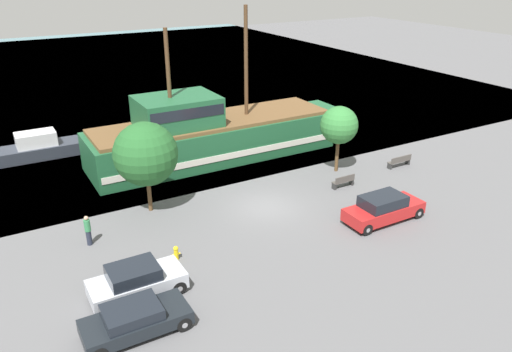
{
  "coord_description": "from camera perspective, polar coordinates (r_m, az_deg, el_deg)",
  "views": [
    {
      "loc": [
        -13.86,
        -23.03,
        13.78
      ],
      "look_at": [
        0.46,
        2.0,
        1.2
      ],
      "focal_mm": 35.0,
      "sensor_mm": 36.0,
      "label": 1
    }
  ],
  "objects": [
    {
      "name": "pirate_ship",
      "position": [
        37.23,
        -5.19,
        4.78
      ],
      "size": [
        19.76,
        5.24,
        10.86
      ],
      "color": "#1E5633",
      "rests_on": "water_surface"
    },
    {
      "name": "parked_car_curb_front",
      "position": [
        29.28,
        14.36,
        -3.61
      ],
      "size": [
        4.79,
        1.87,
        1.58
      ],
      "color": "#B21E1E",
      "rests_on": "ground_plane"
    },
    {
      "name": "tree_row_mideast",
      "position": [
        34.61,
        9.47,
        5.73
      ],
      "size": [
        2.6,
        2.6,
        4.68
      ],
      "color": "brown",
      "rests_on": "ground_plane"
    },
    {
      "name": "pedestrian_walking_near",
      "position": [
        27.44,
        -18.65,
        -5.9
      ],
      "size": [
        0.32,
        0.32,
        1.68
      ],
      "color": "#232838",
      "rests_on": "ground_plane"
    },
    {
      "name": "moored_boat_dockside",
      "position": [
        41.01,
        -23.15,
        3.05
      ],
      "size": [
        7.03,
        2.21,
        1.96
      ],
      "color": "#2D333D",
      "rests_on": "water_surface"
    },
    {
      "name": "parked_car_curb_rear",
      "position": [
        21.14,
        -13.65,
        -15.65
      ],
      "size": [
        4.24,
        1.93,
        1.27
      ],
      "color": "black",
      "rests_on": "ground_plane"
    },
    {
      "name": "bench_promenade_west",
      "position": [
        33.09,
        9.98,
        -0.6
      ],
      "size": [
        1.56,
        0.45,
        0.85
      ],
      "color": "#4C4742",
      "rests_on": "ground_plane"
    },
    {
      "name": "water_surface",
      "position": [
        69.82,
        -18.07,
        11.06
      ],
      "size": [
        80.0,
        80.0,
        0.0
      ],
      "primitive_type": "plane",
      "color": "slate",
      "rests_on": "ground"
    },
    {
      "name": "fire_hydrant",
      "position": [
        25.33,
        -9.13,
        -8.63
      ],
      "size": [
        0.42,
        0.25,
        0.76
      ],
      "color": "yellow",
      "rests_on": "ground_plane"
    },
    {
      "name": "ground_plane",
      "position": [
        30.2,
        1.13,
        -3.58
      ],
      "size": [
        160.0,
        160.0,
        0.0
      ],
      "primitive_type": "plane",
      "color": "#5B5B5E"
    },
    {
      "name": "tree_row_east",
      "position": [
        29.08,
        -12.51,
        2.46
      ],
      "size": [
        3.7,
        3.7,
        5.44
      ],
      "color": "brown",
      "rests_on": "ground_plane"
    },
    {
      "name": "bench_promenade_east",
      "position": [
        37.28,
        16.11,
        1.65
      ],
      "size": [
        1.88,
        0.45,
        0.85
      ],
      "color": "#4C4742",
      "rests_on": "ground_plane"
    },
    {
      "name": "parked_car_curb_mid",
      "position": [
        23.05,
        -13.52,
        -11.62
      ],
      "size": [
        4.17,
        1.92,
        1.52
      ],
      "color": "#B7BCC6",
      "rests_on": "ground_plane"
    }
  ]
}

